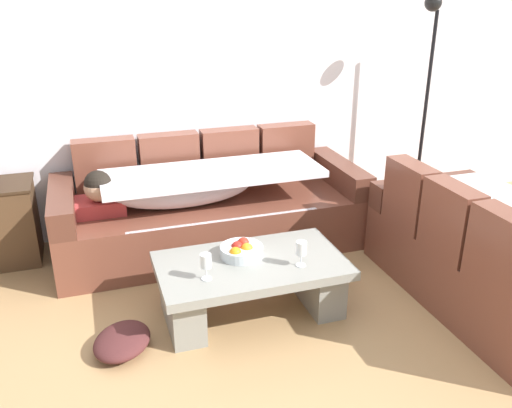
# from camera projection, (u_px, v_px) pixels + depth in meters

# --- Properties ---
(ground_plane) EXTENTS (14.00, 14.00, 0.00)m
(ground_plane) POSITION_uv_depth(u_px,v_px,m) (303.00, 361.00, 3.10)
(ground_plane) COLOR tan
(back_wall) EXTENTS (9.00, 0.10, 2.70)m
(back_wall) POSITION_uv_depth(u_px,v_px,m) (208.00, 70.00, 4.48)
(back_wall) COLOR white
(back_wall) RESTS_ON ground_plane
(couch_along_wall) EXTENTS (2.44, 0.92, 0.88)m
(couch_along_wall) POSITION_uv_depth(u_px,v_px,m) (206.00, 209.00, 4.35)
(couch_along_wall) COLOR brown
(couch_along_wall) RESTS_ON ground_plane
(couch_near_window) EXTENTS (0.92, 1.73, 0.88)m
(couch_near_window) POSITION_uv_depth(u_px,v_px,m) (490.00, 257.00, 3.58)
(couch_near_window) COLOR brown
(couch_near_window) RESTS_ON ground_plane
(coffee_table) EXTENTS (1.20, 0.68, 0.38)m
(coffee_table) POSITION_uv_depth(u_px,v_px,m) (251.00, 281.00, 3.47)
(coffee_table) COLOR gray
(coffee_table) RESTS_ON ground_plane
(fruit_bowl) EXTENTS (0.28, 0.28, 0.10)m
(fruit_bowl) POSITION_uv_depth(u_px,v_px,m) (241.00, 250.00, 3.47)
(fruit_bowl) COLOR silver
(fruit_bowl) RESTS_ON coffee_table
(wine_glass_near_left) EXTENTS (0.07, 0.07, 0.17)m
(wine_glass_near_left) POSITION_uv_depth(u_px,v_px,m) (206.00, 262.00, 3.17)
(wine_glass_near_left) COLOR silver
(wine_glass_near_left) RESTS_ON coffee_table
(wine_glass_near_right) EXTENTS (0.07, 0.07, 0.17)m
(wine_glass_near_right) POSITION_uv_depth(u_px,v_px,m) (301.00, 249.00, 3.33)
(wine_glass_near_right) COLOR silver
(wine_glass_near_right) RESTS_ON coffee_table
(floor_lamp) EXTENTS (0.33, 0.31, 1.95)m
(floor_lamp) POSITION_uv_depth(u_px,v_px,m) (425.00, 96.00, 4.67)
(floor_lamp) COLOR black
(floor_lamp) RESTS_ON ground_plane
(crumpled_garment) EXTENTS (0.47, 0.50, 0.12)m
(crumpled_garment) POSITION_uv_depth(u_px,v_px,m) (122.00, 341.00, 3.18)
(crumpled_garment) COLOR #4C2323
(crumpled_garment) RESTS_ON ground_plane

